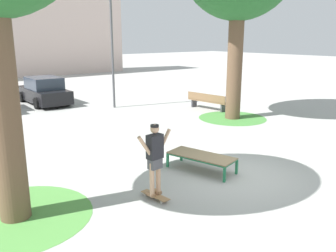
% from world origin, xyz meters
% --- Properties ---
extents(ground_plane, '(120.00, 120.00, 0.00)m').
position_xyz_m(ground_plane, '(0.00, 0.00, 0.00)').
color(ground_plane, '#A8A8A3').
extents(skate_box, '(1.21, 2.03, 0.46)m').
position_xyz_m(skate_box, '(-0.52, 0.92, 0.41)').
color(skate_box, '#237A4C').
rests_on(skate_box, ground).
extents(skateboard, '(0.30, 0.82, 0.09)m').
position_xyz_m(skateboard, '(-2.60, 0.28, 0.08)').
color(skateboard, '#9E754C').
rests_on(skateboard, ground).
extents(skater, '(1.00, 0.32, 1.69)m').
position_xyz_m(skater, '(-2.60, 0.28, 1.07)').
color(skater, tan).
rests_on(skater, skateboard).
extents(grass_patch_near_left, '(3.15, 3.15, 0.01)m').
position_xyz_m(grass_patch_near_left, '(-5.40, 1.41, 0.00)').
color(grass_patch_near_left, '#519342').
rests_on(grass_patch_near_left, ground).
extents(grass_patch_near_right, '(3.10, 3.10, 0.01)m').
position_xyz_m(grass_patch_near_right, '(5.21, 4.82, 0.00)').
color(grass_patch_near_right, '#47893D').
rests_on(grass_patch_near_right, ground).
extents(car_black, '(1.94, 4.21, 1.50)m').
position_xyz_m(car_black, '(-0.27, 13.85, 0.69)').
color(car_black, black).
rests_on(car_black, ground).
extents(park_bench, '(0.73, 2.44, 0.83)m').
position_xyz_m(park_bench, '(5.75, 6.99, 0.45)').
color(park_bench, brown).
rests_on(park_bench, ground).
extents(light_post, '(0.36, 0.36, 5.83)m').
position_xyz_m(light_post, '(2.24, 10.46, 3.83)').
color(light_post, '#4C4C51').
rests_on(light_post, ground).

